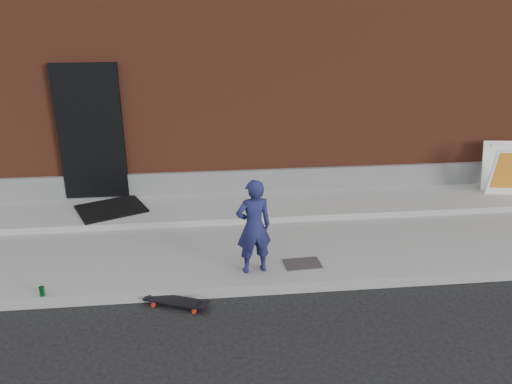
{
  "coord_description": "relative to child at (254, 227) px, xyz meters",
  "views": [
    {
      "loc": [
        -0.75,
        -5.3,
        3.47
      ],
      "look_at": [
        -0.09,
        0.8,
        1.08
      ],
      "focal_mm": 35.0,
      "sensor_mm": 36.0,
      "label": 1
    }
  ],
  "objects": [
    {
      "name": "ground",
      "position": [
        0.17,
        -0.37,
        -0.78
      ],
      "size": [
        80.0,
        80.0,
        0.0
      ],
      "primitive_type": "plane",
      "color": "black",
      "rests_on": "ground"
    },
    {
      "name": "sidewalk",
      "position": [
        0.17,
        1.13,
        -0.7
      ],
      "size": [
        20.0,
        3.0,
        0.15
      ],
      "primitive_type": "cube",
      "color": "gray",
      "rests_on": "ground"
    },
    {
      "name": "apron",
      "position": [
        0.17,
        2.03,
        -0.58
      ],
      "size": [
        20.0,
        1.2,
        0.1
      ],
      "primitive_type": "cube",
      "color": "gray",
      "rests_on": "sidewalk"
    },
    {
      "name": "building",
      "position": [
        0.17,
        6.63,
        1.72
      ],
      "size": [
        20.0,
        8.1,
        5.0
      ],
      "color": "#5F2A1A",
      "rests_on": "ground"
    },
    {
      "name": "child",
      "position": [
        0.0,
        0.0,
        0.0
      ],
      "size": [
        0.5,
        0.38,
        1.26
      ],
      "primitive_type": "imported",
      "rotation": [
        0.0,
        0.0,
        3.32
      ],
      "color": "#191C48",
      "rests_on": "sidewalk"
    },
    {
      "name": "skateboard",
      "position": [
        -0.99,
        -0.49,
        -0.71
      ],
      "size": [
        0.78,
        0.46,
        0.09
      ],
      "color": "red",
      "rests_on": "ground"
    },
    {
      "name": "pizza_sign",
      "position": [
        4.57,
        2.07,
        -0.09
      ],
      "size": [
        0.62,
        0.7,
        0.88
      ],
      "color": "white",
      "rests_on": "apron"
    },
    {
      "name": "soda_can",
      "position": [
        -2.57,
        -0.32,
        -0.57
      ],
      "size": [
        0.07,
        0.07,
        0.12
      ],
      "primitive_type": "cylinder",
      "rotation": [
        0.0,
        0.0,
        -0.15
      ],
      "color": "#167030",
      "rests_on": "sidewalk"
    },
    {
      "name": "doormat",
      "position": [
        -2.13,
        2.02,
        -0.52
      ],
      "size": [
        1.26,
        1.16,
        0.03
      ],
      "primitive_type": "cube",
      "rotation": [
        0.0,
        0.0,
        0.42
      ],
      "color": "black",
      "rests_on": "apron"
    },
    {
      "name": "utility_plate",
      "position": [
        0.66,
        0.09,
        -0.62
      ],
      "size": [
        0.51,
        0.34,
        0.01
      ],
      "primitive_type": "cube",
      "rotation": [
        0.0,
        0.0,
        0.06
      ],
      "color": "#525357",
      "rests_on": "sidewalk"
    }
  ]
}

